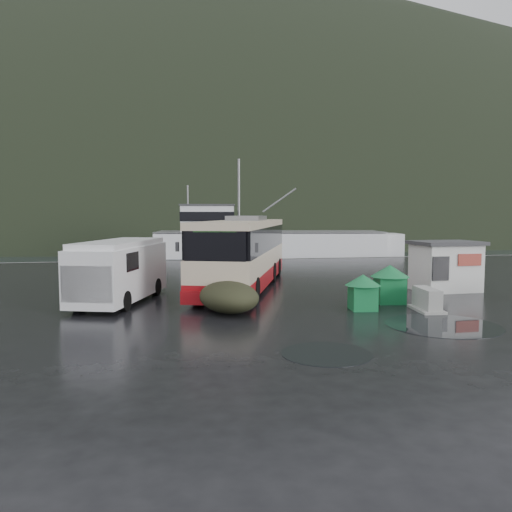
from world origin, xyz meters
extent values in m
plane|color=black|center=(0.00, 0.00, 0.00)|extent=(160.00, 160.00, 0.00)
cube|color=black|center=(0.00, 110.00, 0.00)|extent=(300.00, 180.00, 0.02)
cube|color=#999993|center=(0.00, 20.00, 0.00)|extent=(160.00, 0.60, 1.50)
ellipsoid|color=black|center=(10.00, 250.00, 0.00)|extent=(780.00, 540.00, 570.00)
cylinder|color=black|center=(5.30, -5.20, 0.01)|extent=(3.81, 3.81, 0.01)
cylinder|color=black|center=(0.39, -7.82, 0.01)|extent=(2.44, 2.44, 0.01)
camera|label=1|loc=(-3.68, -20.36, 3.73)|focal=35.00mm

